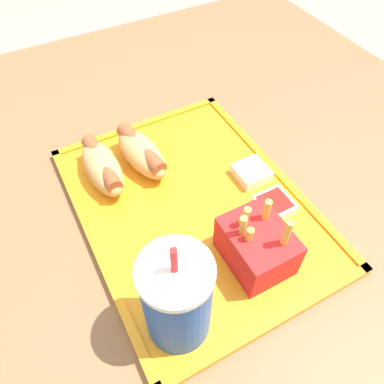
{
  "coord_description": "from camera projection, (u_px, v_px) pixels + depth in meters",
  "views": [
    {
      "loc": [
        -0.27,
        0.18,
        1.17
      ],
      "look_at": [
        0.04,
        0.02,
        0.75
      ],
      "focal_mm": 35.0,
      "sensor_mm": 36.0,
      "label": 1
    }
  ],
  "objects": [
    {
      "name": "food_tray",
      "position": [
        192.0,
        207.0,
        0.57
      ],
      "size": [
        0.42,
        0.31,
        0.01
      ],
      "color": "orange",
      "rests_on": "dining_table"
    },
    {
      "name": "hot_dog_near",
      "position": [
        141.0,
        152.0,
        0.6
      ],
      "size": [
        0.13,
        0.07,
        0.05
      ],
      "color": "tan",
      "rests_on": "food_tray"
    },
    {
      "name": "soda_cup",
      "position": [
        177.0,
        299.0,
        0.4
      ],
      "size": [
        0.08,
        0.08,
        0.17
      ],
      "color": "#194CA5",
      "rests_on": "food_tray"
    },
    {
      "name": "sauce_cup_ketchup",
      "position": [
        274.0,
        205.0,
        0.55
      ],
      "size": [
        0.05,
        0.05,
        0.02
      ],
      "color": "silver",
      "rests_on": "food_tray"
    },
    {
      "name": "sauce_cup_mayo",
      "position": [
        251.0,
        172.0,
        0.59
      ],
      "size": [
        0.05,
        0.05,
        0.02
      ],
      "color": "silver",
      "rests_on": "food_tray"
    },
    {
      "name": "fries_carton",
      "position": [
        257.0,
        245.0,
        0.48
      ],
      "size": [
        0.09,
        0.07,
        0.11
      ],
      "color": "red",
      "rests_on": "food_tray"
    },
    {
      "name": "dining_table",
      "position": [
        207.0,
        313.0,
        0.83
      ],
      "size": [
        1.25,
        1.1,
        0.71
      ],
      "color": "brown",
      "rests_on": "ground_plane"
    },
    {
      "name": "ground_plane",
      "position": [
        203.0,
        359.0,
        1.1
      ],
      "size": [
        8.0,
        8.0,
        0.0
      ],
      "primitive_type": "plane",
      "color": "gray"
    },
    {
      "name": "hot_dog_far",
      "position": [
        102.0,
        167.0,
        0.58
      ],
      "size": [
        0.12,
        0.05,
        0.05
      ],
      "color": "tan",
      "rests_on": "food_tray"
    }
  ]
}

